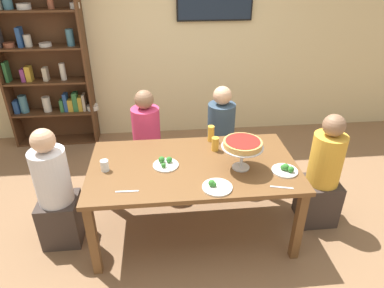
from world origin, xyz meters
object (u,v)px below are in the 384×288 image
at_px(deep_dish_pizza_stand, 243,145).
at_px(cutlery_fork_near, 127,191).
at_px(beer_glass_amber_tall, 211,134).
at_px(dining_table, 193,172).
at_px(salad_plate_far_diner, 165,163).
at_px(water_glass_clear_near, 105,166).
at_px(cutlery_knife_near, 282,187).
at_px(bookshelf, 44,64).
at_px(salad_plate_near_diner, 216,186).
at_px(diner_far_left, 147,147).
at_px(diner_head_west, 56,196).
at_px(diner_head_east, 322,178).
at_px(salad_plate_spare, 286,170).
at_px(beer_glass_amber_short, 215,144).
at_px(diner_far_right, 220,142).

relative_size(deep_dish_pizza_stand, cutlery_fork_near, 1.97).
bearing_deg(beer_glass_amber_tall, dining_table, -117.65).
relative_size(salad_plate_far_diner, water_glass_clear_near, 2.28).
xyz_separation_m(deep_dish_pizza_stand, cutlery_knife_near, (0.26, -0.32, -0.22)).
height_order(bookshelf, salad_plate_near_diner, bookshelf).
height_order(deep_dish_pizza_stand, salad_plate_far_diner, deep_dish_pizza_stand).
relative_size(diner_far_left, salad_plate_far_diner, 5.15).
relative_size(deep_dish_pizza_stand, salad_plate_near_diner, 1.47).
bearing_deg(beer_glass_amber_tall, salad_plate_near_diner, -95.33).
distance_m(dining_table, deep_dish_pizza_stand, 0.51).
relative_size(diner_head_west, water_glass_clear_near, 11.75).
bearing_deg(salad_plate_near_diner, water_glass_clear_near, 159.32).
bearing_deg(diner_head_east, beer_glass_amber_tall, -21.03).
relative_size(salad_plate_spare, cutlery_fork_near, 1.22).
distance_m(beer_glass_amber_tall, beer_glass_amber_short, 0.19).
distance_m(bookshelf, salad_plate_near_diner, 3.05).
height_order(dining_table, diner_far_right, diner_far_right).
height_order(beer_glass_amber_tall, cutlery_fork_near, beer_glass_amber_tall).
xyz_separation_m(dining_table, salad_plate_spare, (0.77, -0.19, 0.10)).
distance_m(salad_plate_near_diner, cutlery_knife_near, 0.52).
xyz_separation_m(dining_table, cutlery_knife_near, (0.66, -0.41, 0.08)).
height_order(diner_far_right, salad_plate_far_diner, diner_far_right).
bearing_deg(beer_glass_amber_short, diner_head_east, -11.54).
xyz_separation_m(diner_far_right, deep_dish_pizza_stand, (0.01, -0.92, 0.47)).
bearing_deg(cutlery_knife_near, salad_plate_spare, 79.59).
distance_m(salad_plate_near_diner, beer_glass_amber_short, 0.60).
height_order(diner_head_west, cutlery_knife_near, diner_head_west).
bearing_deg(diner_head_west, bookshelf, 104.60).
relative_size(deep_dish_pizza_stand, salad_plate_far_diner, 1.59).
bearing_deg(diner_far_left, cutlery_knife_near, 42.09).
bearing_deg(bookshelf, water_glass_clear_near, -64.17).
relative_size(diner_far_left, water_glass_clear_near, 11.75).
height_order(diner_far_left, salad_plate_near_diner, diner_far_left).
distance_m(water_glass_clear_near, cutlery_knife_near, 1.47).
height_order(dining_table, diner_head_west, diner_head_west).
height_order(diner_head_west, salad_plate_near_diner, diner_head_west).
relative_size(diner_head_west, cutlery_knife_near, 6.39).
bearing_deg(salad_plate_spare, diner_far_left, 140.41).
bearing_deg(beer_glass_amber_tall, diner_head_west, -163.36).
distance_m(deep_dish_pizza_stand, water_glass_clear_near, 1.18).
distance_m(diner_head_east, diner_far_left, 1.83).
xyz_separation_m(bookshelf, diner_head_east, (2.98, -1.99, -0.62)).
relative_size(salad_plate_near_diner, cutlery_knife_near, 1.33).
bearing_deg(diner_head_east, deep_dish_pizza_stand, 7.97).
height_order(diner_head_east, salad_plate_spare, diner_head_east).
xyz_separation_m(diner_head_east, water_glass_clear_near, (-1.99, -0.04, 0.30)).
relative_size(salad_plate_near_diner, water_glass_clear_near, 2.45).
xyz_separation_m(diner_head_west, beer_glass_amber_short, (1.44, 0.24, 0.31)).
bearing_deg(salad_plate_spare, deep_dish_pizza_stand, 164.95).
bearing_deg(diner_head_east, salad_plate_spare, 24.48).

